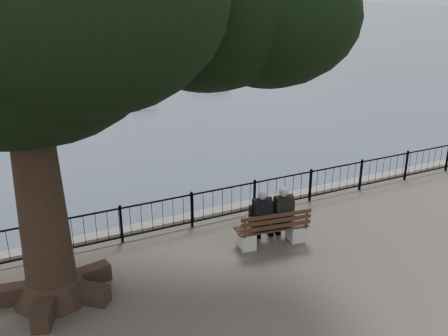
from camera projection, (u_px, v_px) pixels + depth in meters
harbor at (217, 228)px, 15.06m from camera, size 260.00×260.00×1.20m
railing at (224, 202)px, 14.26m from camera, size 22.06×0.06×1.00m
bench at (272, 232)px, 13.00m from camera, size 1.98×0.85×1.01m
person_left at (259, 219)px, 12.87m from camera, size 0.52×0.84×1.61m
person_right at (280, 216)px, 13.04m from camera, size 0.52×0.84×1.61m
lion_monument at (50, 30)px, 54.62m from camera, size 6.47×6.47×9.43m
sailboat_b at (14, 116)px, 28.16m from camera, size 1.62×5.15×10.13m
sailboat_c at (135, 96)px, 32.98m from camera, size 1.82×5.61×10.20m
sailboat_d at (198, 84)px, 37.03m from camera, size 2.92×5.61×9.90m
sailboat_f at (76, 76)px, 39.82m from camera, size 2.95×5.66×11.02m
sailboat_g at (116, 59)px, 48.59m from camera, size 3.46×6.02×11.55m
sailboat_h at (20, 68)px, 43.22m from camera, size 3.41×6.00×13.81m
sailboat_i at (19, 78)px, 39.34m from camera, size 3.11×5.14×9.19m
far_shore at (162, 1)px, 88.57m from camera, size 30.00×8.60×9.18m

